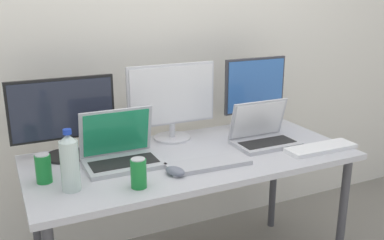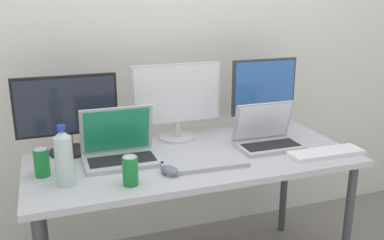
# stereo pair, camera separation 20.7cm
# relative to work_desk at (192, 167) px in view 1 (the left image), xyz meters

# --- Properties ---
(wall_back) EXTENTS (7.00, 0.08, 2.60)m
(wall_back) POSITION_rel_work_desk_xyz_m (0.00, 0.59, 0.63)
(wall_back) COLOR silver
(wall_back) RESTS_ON ground
(work_desk) EXTENTS (1.59, 0.73, 0.74)m
(work_desk) POSITION_rel_work_desk_xyz_m (0.00, 0.00, 0.00)
(work_desk) COLOR #424247
(work_desk) RESTS_ON ground
(monitor_left) EXTENTS (0.49, 0.21, 0.39)m
(monitor_left) POSITION_rel_work_desk_xyz_m (-0.57, 0.24, 0.28)
(monitor_left) COLOR black
(monitor_left) RESTS_ON work_desk
(monitor_center) EXTENTS (0.50, 0.20, 0.41)m
(monitor_center) POSITION_rel_work_desk_xyz_m (0.01, 0.27, 0.29)
(monitor_center) COLOR silver
(monitor_center) RESTS_ON work_desk
(monitor_right) EXTENTS (0.39, 0.21, 0.42)m
(monitor_right) POSITION_rel_work_desk_xyz_m (0.53, 0.25, 0.28)
(monitor_right) COLOR #38383D
(monitor_right) RESTS_ON work_desk
(laptop_silver) EXTENTS (0.35, 0.24, 0.25)m
(laptop_silver) POSITION_rel_work_desk_xyz_m (-0.35, 0.05, 0.12)
(laptop_silver) COLOR #B7B7BC
(laptop_silver) RESTS_ON work_desk
(laptop_secondary) EXTENTS (0.33, 0.22, 0.23)m
(laptop_secondary) POSITION_rel_work_desk_xyz_m (0.41, -0.01, 0.12)
(laptop_secondary) COLOR #B7B7BC
(laptop_secondary) RESTS_ON work_desk
(keyboard_main) EXTENTS (0.40, 0.15, 0.02)m
(keyboard_main) POSITION_rel_work_desk_xyz_m (0.01, -0.16, 0.08)
(keyboard_main) COLOR #B2B2B7
(keyboard_main) RESTS_ON work_desk
(keyboard_aux) EXTENTS (0.38, 0.13, 0.02)m
(keyboard_aux) POSITION_rel_work_desk_xyz_m (0.63, -0.22, 0.08)
(keyboard_aux) COLOR white
(keyboard_aux) RESTS_ON work_desk
(mouse_by_keyboard) EXTENTS (0.10, 0.12, 0.04)m
(mouse_by_keyboard) POSITION_rel_work_desk_xyz_m (-0.17, -0.19, 0.08)
(mouse_by_keyboard) COLOR slate
(mouse_by_keyboard) RESTS_ON work_desk
(water_bottle) EXTENTS (0.08, 0.08, 0.26)m
(water_bottle) POSITION_rel_work_desk_xyz_m (-0.61, -0.15, 0.18)
(water_bottle) COLOR silver
(water_bottle) RESTS_ON work_desk
(soda_can_near_keyboard) EXTENTS (0.07, 0.07, 0.13)m
(soda_can_near_keyboard) POSITION_rel_work_desk_xyz_m (-0.36, -0.24, 0.13)
(soda_can_near_keyboard) COLOR #197F33
(soda_can_near_keyboard) RESTS_ON work_desk
(soda_can_by_laptop) EXTENTS (0.07, 0.07, 0.13)m
(soda_can_by_laptop) POSITION_rel_work_desk_xyz_m (-0.70, -0.02, 0.13)
(soda_can_by_laptop) COLOR #197F33
(soda_can_by_laptop) RESTS_ON work_desk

